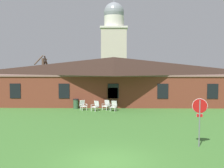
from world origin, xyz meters
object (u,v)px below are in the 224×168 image
(lawn_chair_left_end, at_px, (106,105))
(trash_bin, at_px, (76,104))
(lawn_chair_near_door, at_px, (95,106))
(stop_sign, at_px, (200,113))
(lawn_chair_by_porch, at_px, (83,105))
(lawn_chair_middle, at_px, (114,106))

(lawn_chair_left_end, height_order, trash_bin, trash_bin)
(lawn_chair_near_door, relative_size, lawn_chair_left_end, 1.00)
(stop_sign, bearing_deg, trash_bin, 123.96)
(lawn_chair_by_porch, bearing_deg, stop_sign, -56.76)
(lawn_chair_near_door, distance_m, lawn_chair_middle, 1.74)
(stop_sign, xyz_separation_m, trash_bin, (-8.62, 12.80, -1.37))
(stop_sign, bearing_deg, lawn_chair_left_end, 114.61)
(lawn_chair_near_door, xyz_separation_m, lawn_chair_left_end, (1.01, 0.55, 0.00))
(lawn_chair_by_porch, xyz_separation_m, lawn_chair_middle, (3.00, -0.40, 0.00))
(lawn_chair_middle, bearing_deg, lawn_chair_left_end, 141.98)
(stop_sign, height_order, lawn_chair_left_end, stop_sign)
(stop_sign, relative_size, lawn_chair_middle, 2.76)
(lawn_chair_near_door, bearing_deg, stop_sign, -60.43)
(stop_sign, height_order, lawn_chair_near_door, stop_sign)
(lawn_chair_by_porch, distance_m, trash_bin, 1.22)
(lawn_chair_left_end, distance_m, lawn_chair_middle, 0.93)
(stop_sign, distance_m, lawn_chair_by_porch, 14.29)
(lawn_chair_by_porch, xyz_separation_m, trash_bin, (-0.82, 0.90, -0.00))
(lawn_chair_left_end, distance_m, trash_bin, 3.17)
(lawn_chair_middle, bearing_deg, stop_sign, -67.36)
(lawn_chair_near_door, xyz_separation_m, lawn_chair_middle, (1.74, -0.02, 0.00))
(lawn_chair_middle, bearing_deg, lawn_chair_near_door, 179.19)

